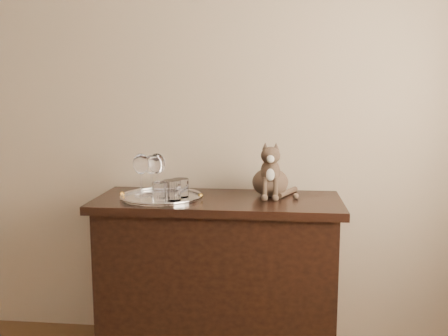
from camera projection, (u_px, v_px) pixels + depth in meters
The scene contains 10 objects.
wall_back at pixel (116, 95), 2.73m from camera, with size 4.00×0.10×2.70m, color #C4AE93.
sideboard at pixel (218, 281), 2.50m from camera, with size 1.20×0.50×0.85m, color black, non-canonical shape.
tray at pixel (161, 198), 2.44m from camera, with size 0.40×0.40×0.01m, color silver.
wine_glass_a at pixel (151, 175), 2.48m from camera, with size 0.07×0.07×0.20m, color white, non-canonical shape.
wine_glass_c at pixel (141, 175), 2.44m from camera, with size 0.08×0.08×0.21m, color white, non-canonical shape.
wine_glass_d at pixel (157, 175), 2.44m from camera, with size 0.08×0.08×0.21m, color white, non-canonical shape.
tumbler_a at pixel (172, 190), 2.35m from camera, with size 0.09×0.09×0.10m, color white.
tumbler_b at pixel (161, 192), 2.32m from camera, with size 0.08×0.08×0.09m, color white.
tumbler_c at pixel (180, 188), 2.42m from camera, with size 0.08×0.08×0.09m, color silver.
cat at pixel (270, 168), 2.48m from camera, with size 0.28×0.26×0.28m, color brown, non-canonical shape.
Camera 1 is at (0.88, -0.43, 1.36)m, focal length 40.00 mm.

